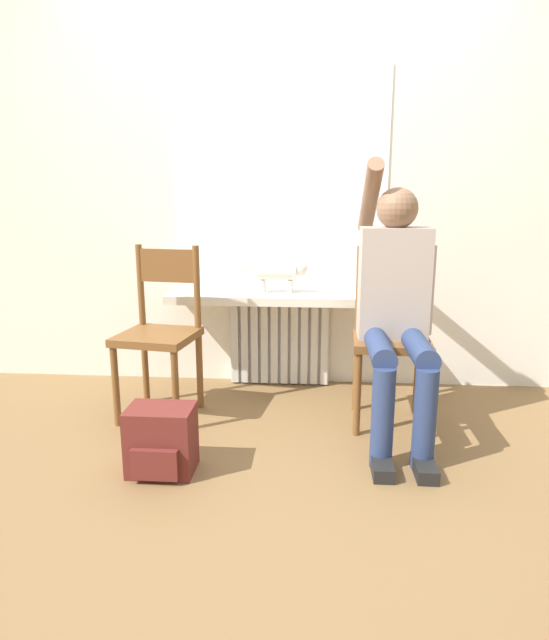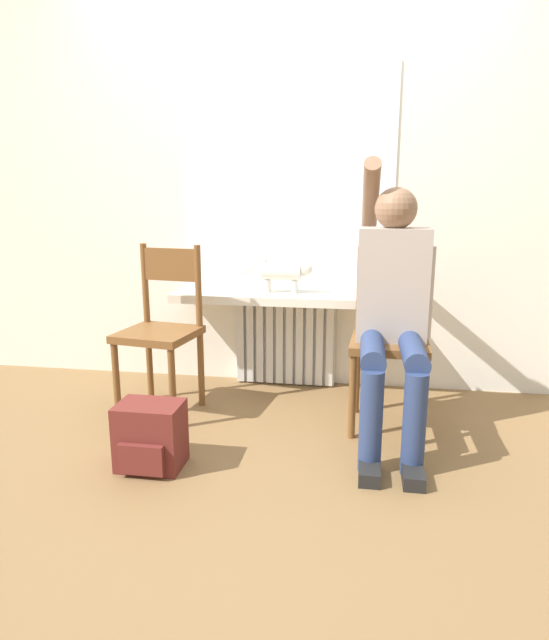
{
  "view_description": "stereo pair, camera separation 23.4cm",
  "coord_description": "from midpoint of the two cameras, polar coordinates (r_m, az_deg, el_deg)",
  "views": [
    {
      "loc": [
        0.22,
        -2.09,
        1.16
      ],
      "look_at": [
        0.0,
        0.72,
        0.51
      ],
      "focal_mm": 30.0,
      "sensor_mm": 36.0,
      "label": 1
    },
    {
      "loc": [
        0.45,
        -2.06,
        1.16
      ],
      "look_at": [
        0.0,
        0.72,
        0.51
      ],
      "focal_mm": 30.0,
      "sensor_mm": 36.0,
      "label": 2
    }
  ],
  "objects": [
    {
      "name": "chair_left",
      "position": [
        2.93,
        -9.72,
        -0.82
      ],
      "size": [
        0.44,
        0.44,
        0.91
      ],
      "rotation": [
        0.0,
        0.0,
        -0.16
      ],
      "color": "brown",
      "rests_on": "ground_plane"
    },
    {
      "name": "window_glass",
      "position": [
        3.29,
        3.46,
        14.52
      ],
      "size": [
        1.27,
        0.01,
        1.3
      ],
      "color": "white",
      "rests_on": "windowsill"
    },
    {
      "name": "chair_right",
      "position": [
        2.79,
        14.57,
        -1.75
      ],
      "size": [
        0.4,
        0.4,
        0.91
      ],
      "rotation": [
        0.0,
        0.0,
        -0.05
      ],
      "color": "brown",
      "rests_on": "ground_plane"
    },
    {
      "name": "person",
      "position": [
        2.62,
        15.03,
        1.86
      ],
      "size": [
        0.36,
        1.04,
        1.35
      ],
      "color": "navy",
      "rests_on": "ground_plane"
    },
    {
      "name": "wall_with_window",
      "position": [
        3.33,
        3.55,
        16.22
      ],
      "size": [
        7.0,
        0.06,
        2.7
      ],
      "color": "white",
      "rests_on": "ground_plane"
    },
    {
      "name": "cat",
      "position": [
        3.19,
        3.24,
        5.16
      ],
      "size": [
        0.42,
        0.11,
        0.21
      ],
      "color": "silver",
      "rests_on": "windowsill"
    },
    {
      "name": "ground_plane",
      "position": [
        2.4,
        0.04,
        -15.96
      ],
      "size": [
        12.0,
        12.0,
        0.0
      ],
      "primitive_type": "plane",
      "color": "brown"
    },
    {
      "name": "radiator",
      "position": [
        3.36,
        3.16,
        -2.3
      ],
      "size": [
        0.62,
        0.08,
        0.55
      ],
      "color": "silver",
      "rests_on": "ground_plane"
    },
    {
      "name": "backpack",
      "position": [
        2.42,
        -10.38,
        -12.15
      ],
      "size": [
        0.28,
        0.23,
        0.29
      ],
      "color": "maroon",
      "rests_on": "ground_plane"
    },
    {
      "name": "windowsill",
      "position": [
        3.19,
        3.01,
        2.4
      ],
      "size": [
        1.32,
        0.32,
        0.05
      ],
      "color": "silver",
      "rests_on": "radiator"
    }
  ]
}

